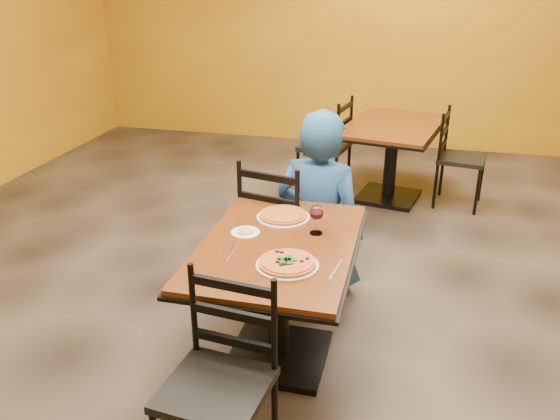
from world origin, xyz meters
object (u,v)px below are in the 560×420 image
(chair_second_left, at_px, (324,147))
(plate_far, at_px, (283,217))
(chair_main_near, at_px, (216,390))
(wine_glass, at_px, (316,218))
(side_plate, at_px, (245,233))
(diner, at_px, (320,202))
(pizza_main, at_px, (287,262))
(table_main, at_px, (278,274))
(pizza_far, at_px, (283,215))
(chair_main_far, at_px, (282,227))
(chair_second_right, at_px, (462,159))
(plate_main, at_px, (287,265))
(table_second, at_px, (392,144))

(chair_second_left, relative_size, plate_far, 3.11)
(chair_main_near, distance_m, wine_glass, 1.11)
(side_plate, bearing_deg, wine_glass, 14.10)
(diner, height_order, pizza_main, diner)
(table_main, distance_m, pizza_far, 0.38)
(side_plate, relative_size, wine_glass, 0.89)
(chair_main_far, relative_size, diner, 0.77)
(diner, relative_size, pizza_far, 4.57)
(chair_second_right, bearing_deg, plate_main, 170.74)
(pizza_far, bearing_deg, diner, 77.39)
(table_main, distance_m, chair_main_far, 0.75)
(table_second, bearing_deg, diner, -101.88)
(pizza_main, bearing_deg, diner, 91.68)
(chair_second_left, height_order, plate_main, chair_second_left)
(plate_far, xyz_separation_m, wine_glass, (0.22, -0.16, 0.08))
(table_main, xyz_separation_m, table_second, (0.45, 2.66, -0.00))
(chair_second_right, distance_m, side_plate, 2.92)
(chair_second_left, distance_m, plate_far, 2.36)
(table_main, distance_m, plate_far, 0.38)
(chair_main_far, xyz_separation_m, chair_second_left, (-0.04, 1.92, -0.01))
(chair_second_left, height_order, side_plate, chair_second_left)
(chair_second_left, bearing_deg, chair_main_far, 11.83)
(chair_second_right, bearing_deg, chair_main_far, 156.52)
(chair_second_left, relative_size, side_plate, 6.02)
(plate_main, bearing_deg, diner, 91.68)
(table_main, distance_m, plate_main, 0.33)
(plate_main, distance_m, plate_far, 0.58)
(table_second, height_order, chair_main_far, chair_main_far)
(diner, xyz_separation_m, side_plate, (-0.27, -0.80, 0.11))
(diner, bearing_deg, chair_main_near, 96.23)
(table_second, height_order, pizza_main, pizza_main)
(table_main, bearing_deg, pizza_far, 98.94)
(chair_second_left, bearing_deg, table_main, 14.88)
(pizza_main, bearing_deg, table_second, 83.21)
(pizza_far, bearing_deg, chair_main_near, -90.41)
(table_main, height_order, table_second, same)
(chair_main_near, bearing_deg, plate_main, 81.62)
(table_second, bearing_deg, chair_main_near, -98.23)
(chair_second_right, distance_m, pizza_main, 3.08)
(diner, height_order, pizza_far, diner)
(chair_main_far, distance_m, plate_far, 0.50)
(table_second, distance_m, pizza_far, 2.40)
(chair_main_near, distance_m, diner, 1.73)
(chair_main_far, height_order, chair_second_right, chair_main_far)
(pizza_main, bearing_deg, plate_main, 0.00)
(side_plate, bearing_deg, plate_far, 58.82)
(table_second, bearing_deg, side_plate, -104.12)
(chair_main_near, distance_m, plate_far, 1.21)
(chair_second_left, bearing_deg, pizza_main, 16.59)
(chair_main_far, relative_size, chair_second_right, 1.09)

